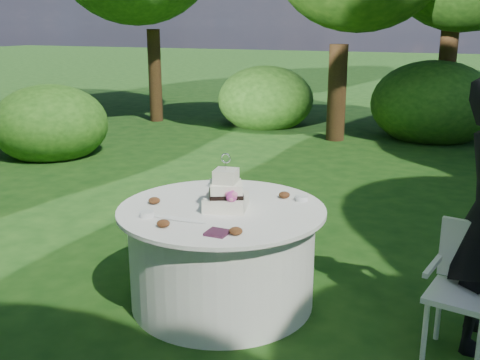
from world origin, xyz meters
name	(u,v)px	position (x,y,z in m)	size (l,w,h in m)	color
ground	(222,301)	(0.00, 0.00, 0.00)	(80.00, 80.00, 0.00)	#11350E
napkins	(217,233)	(0.21, -0.51, 0.78)	(0.14, 0.14, 0.02)	#411C32
feather_plume	(175,219)	(-0.19, -0.37, 0.78)	(0.48, 0.07, 0.01)	white
table	(222,255)	(0.00, 0.00, 0.39)	(1.56, 1.56, 0.77)	silver
cake	(226,194)	(0.04, -0.01, 0.88)	(0.37, 0.37, 0.42)	silver
chair	(465,281)	(1.73, -0.03, 0.52)	(0.47, 0.46, 0.88)	white
votives	(223,198)	(-0.06, 0.16, 0.79)	(1.00, 0.98, 0.04)	silver
petal_cups	(210,211)	(-0.01, -0.18, 0.79)	(0.95, 1.03, 0.05)	#562D16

